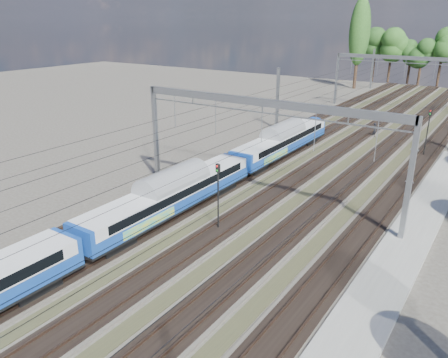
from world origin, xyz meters
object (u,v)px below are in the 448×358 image
Objects in this scene: signal_far at (428,127)px; emu_train at (169,191)px; signal_near at (218,189)px; worker at (375,130)px.

emu_train is at bearing -133.38° from signal_far.
signal_near is 0.96× the size of signal_far.
worker is at bearing 79.99° from emu_train.
signal_far is (9.02, 28.19, 0.14)m from signal_near.
signal_near is (-1.81, -33.71, 2.34)m from worker.
signal_near is 29.60m from signal_far.
signal_near reaches higher than emu_train.
emu_train is 31.64m from signal_far.
signal_far is at bearing 91.96° from signal_near.
worker is (6.04, 34.23, -1.37)m from emu_train.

